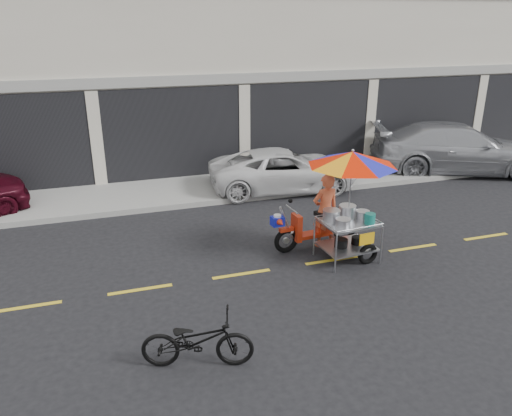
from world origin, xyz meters
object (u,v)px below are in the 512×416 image
object	(u,v)px
white_pickup	(284,170)
silver_pickup	(457,148)
food_vendor_rig	(341,188)
near_bicycle	(197,340)

from	to	relation	value
white_pickup	silver_pickup	bearing A→B (deg)	-84.07
white_pickup	food_vendor_rig	world-z (taller)	food_vendor_rig
near_bicycle	food_vendor_rig	bearing A→B (deg)	-36.41
silver_pickup	food_vendor_rig	size ratio (longest dim) A/B	2.23
white_pickup	silver_pickup	size ratio (longest dim) A/B	0.79
white_pickup	near_bicycle	bearing A→B (deg)	156.44
white_pickup	near_bicycle	size ratio (longest dim) A/B	2.66
near_bicycle	silver_pickup	bearing A→B (deg)	-38.49
white_pickup	silver_pickup	distance (m)	6.10
white_pickup	food_vendor_rig	bearing A→B (deg)	-179.47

